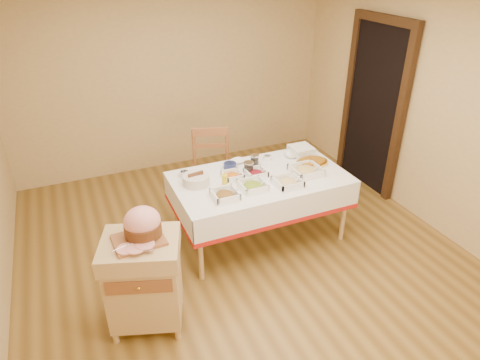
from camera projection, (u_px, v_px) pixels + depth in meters
name	position (u px, v px, depth m)	size (l,w,h in m)	color
room_shell	(246.00, 145.00, 3.89)	(5.00, 5.00, 5.00)	brown
doorway	(374.00, 104.00, 5.47)	(0.09, 1.10, 2.20)	black
dining_table	(260.00, 190.00, 4.57)	(1.82, 1.02, 0.76)	tan
butcher_cart	(144.00, 278.00, 3.51)	(0.74, 0.68, 0.87)	tan
dining_chair	(212.00, 172.00, 5.10)	(0.57, 0.56, 1.02)	#935730
ham_on_board	(142.00, 226.00, 3.31)	(0.41, 0.39, 0.27)	#935730
serving_dish_a	(225.00, 195.00, 4.10)	(0.25, 0.24, 0.11)	white
serving_dish_b	(253.00, 186.00, 4.26)	(0.25, 0.25, 0.10)	white
serving_dish_c	(288.00, 182.00, 4.32)	(0.26, 0.26, 0.10)	white
serving_dish_d	(306.00, 170.00, 4.54)	(0.30, 0.30, 0.11)	white
serving_dish_e	(233.00, 176.00, 4.45)	(0.21, 0.20, 0.09)	white
serving_dish_f	(256.00, 173.00, 4.50)	(0.22, 0.21, 0.10)	white
small_bowl_left	(184.00, 173.00, 4.50)	(0.11, 0.11, 0.05)	white
small_bowl_mid	(230.00, 165.00, 4.65)	(0.14, 0.14, 0.06)	navy
small_bowl_right	(267.00, 157.00, 4.84)	(0.10, 0.10, 0.05)	white
bowl_white_imported	(238.00, 161.00, 4.78)	(0.15, 0.15, 0.04)	white
bowl_small_imported	(292.00, 155.00, 4.91)	(0.17, 0.17, 0.05)	white
preserve_jar_left	(249.00, 168.00, 4.54)	(0.10, 0.10, 0.13)	silver
preserve_jar_right	(255.00, 160.00, 4.71)	(0.10, 0.10, 0.12)	silver
mustard_bottle	(225.00, 180.00, 4.26)	(0.05, 0.05, 0.17)	yellow
bread_basket	(196.00, 180.00, 4.33)	(0.27, 0.27, 0.12)	silver
plate_stack	(301.00, 150.00, 4.97)	(0.25, 0.25, 0.09)	white
brass_platter	(312.00, 162.00, 4.74)	(0.38, 0.27, 0.05)	gold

